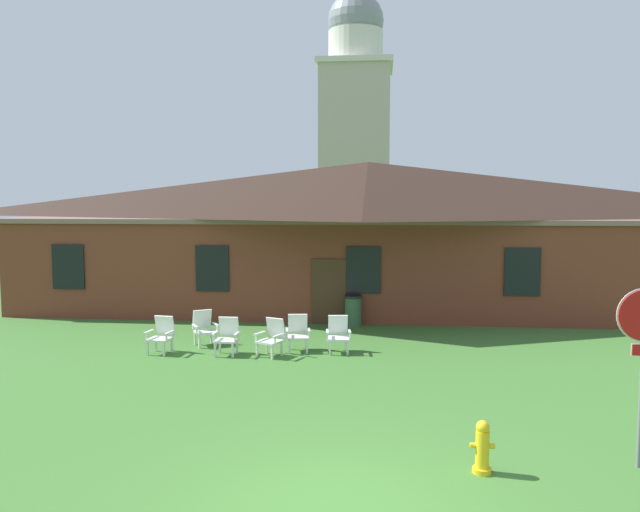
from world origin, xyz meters
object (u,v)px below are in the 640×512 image
lawn_chair_by_porch (162,334)px  trash_bin (353,311)px  lawn_chair_near_door (204,327)px  lawn_chair_right_end (298,332)px  lawn_chair_middle (272,336)px  lawn_chair_far_side (338,333)px  lawn_chair_left_end (227,335)px  fire_hydrant (482,448)px

lawn_chair_by_porch → trash_bin: 6.22m
lawn_chair_near_door → lawn_chair_right_end: size_ratio=1.00×
lawn_chair_near_door → lawn_chair_right_end: same height
lawn_chair_by_porch → trash_bin: size_ratio=0.98×
lawn_chair_middle → lawn_chair_right_end: (0.59, 0.60, 0.00)m
lawn_chair_middle → lawn_chair_far_side: same height
lawn_chair_by_porch → lawn_chair_left_end: (1.74, 0.02, 0.00)m
lawn_chair_by_porch → lawn_chair_right_end: bearing=9.7°
lawn_chair_left_end → trash_bin: 4.98m
lawn_chair_near_door → lawn_chair_middle: same height
lawn_chair_near_door → trash_bin: 4.95m
lawn_chair_far_side → fire_hydrant: 7.54m
lawn_chair_by_porch → lawn_chair_middle: bearing=-0.0°
lawn_chair_by_porch → lawn_chair_near_door: (0.85, 0.98, 0.00)m
lawn_chair_by_porch → lawn_chair_middle: (2.92, -0.00, 0.00)m
trash_bin → lawn_chair_middle: bearing=-115.8°
lawn_chair_far_side → lawn_chair_middle: bearing=-162.0°
lawn_chair_near_door → fire_hydrant: 9.84m
lawn_chair_by_porch → lawn_chair_left_end: size_ratio=1.00×
lawn_chair_right_end → lawn_chair_far_side: (1.08, -0.06, 0.00)m
lawn_chair_near_door → lawn_chair_left_end: same height
lawn_chair_right_end → trash_bin: (1.31, 3.33, -0.00)m
lawn_chair_far_side → lawn_chair_right_end: bearing=176.8°
lawn_chair_right_end → lawn_chair_middle: bearing=-134.3°
lawn_chair_near_door → lawn_chair_left_end: 1.32m
lawn_chair_far_side → lawn_chair_near_door: bearing=173.3°
lawn_chair_right_end → trash_bin: bearing=68.5°
lawn_chair_left_end → fire_hydrant: 8.53m
lawn_chair_near_door → lawn_chair_right_end: 2.69m
lawn_chair_middle → lawn_chair_right_end: 0.84m
fire_hydrant → lawn_chair_near_door: bearing=130.2°
lawn_chair_far_side → trash_bin: (0.23, 3.39, -0.00)m
lawn_chair_left_end → trash_bin: bearing=51.8°
fire_hydrant → lawn_chair_middle: bearing=123.2°
lawn_chair_left_end → lawn_chair_right_end: 1.86m
lawn_chair_by_porch → trash_bin: (4.82, 3.94, -0.00)m
lawn_chair_far_side → fire_hydrant: lawn_chair_far_side is taller
lawn_chair_right_end → trash_bin: 3.58m
fire_hydrant → trash_bin: size_ratio=0.81×
lawn_chair_middle → fire_hydrant: size_ratio=1.21×
lawn_chair_left_end → lawn_chair_far_side: bearing=10.4°
lawn_chair_middle → fire_hydrant: (4.28, -6.53, -0.12)m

